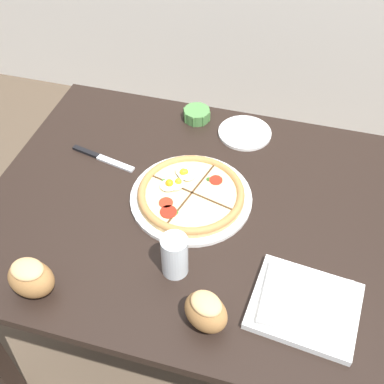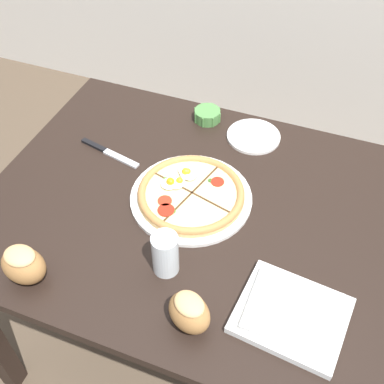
{
  "view_description": "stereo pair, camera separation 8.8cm",
  "coord_description": "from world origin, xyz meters",
  "px_view_note": "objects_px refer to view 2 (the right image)",
  "views": [
    {
      "loc": [
        0.25,
        -0.86,
        1.73
      ],
      "look_at": [
        0.0,
        0.02,
        0.76
      ],
      "focal_mm": 45.0,
      "sensor_mm": 36.0,
      "label": 1
    },
    {
      "loc": [
        0.33,
        -0.83,
        1.73
      ],
      "look_at": [
        0.0,
        0.02,
        0.76
      ],
      "focal_mm": 45.0,
      "sensor_mm": 36.0,
      "label": 2
    }
  ],
  "objects_px": {
    "ramekin_bowl": "(207,115)",
    "side_saucer": "(253,136)",
    "knife_main": "(109,152)",
    "pizza": "(192,194)",
    "bread_piece_mid": "(189,311)",
    "dining_table": "(188,228)",
    "bread_piece_near": "(23,264)",
    "napkin_folded": "(292,314)",
    "water_glass": "(165,255)"
  },
  "relations": [
    {
      "from": "bread_piece_near",
      "to": "side_saucer",
      "type": "relative_size",
      "value": 0.69
    },
    {
      "from": "ramekin_bowl",
      "to": "napkin_folded",
      "type": "height_order",
      "value": "ramekin_bowl"
    },
    {
      "from": "side_saucer",
      "to": "napkin_folded",
      "type": "bearing_deg",
      "value": -66.2
    },
    {
      "from": "knife_main",
      "to": "pizza",
      "type": "bearing_deg",
      "value": -3.22
    },
    {
      "from": "bread_piece_mid",
      "to": "knife_main",
      "type": "bearing_deg",
      "value": 134.78
    },
    {
      "from": "bread_piece_mid",
      "to": "dining_table",
      "type": "bearing_deg",
      "value": 111.84
    },
    {
      "from": "pizza",
      "to": "knife_main",
      "type": "xyz_separation_m",
      "value": [
        -0.31,
        0.09,
        -0.01
      ]
    },
    {
      "from": "ramekin_bowl",
      "to": "dining_table",
      "type": "bearing_deg",
      "value": -78.0
    },
    {
      "from": "dining_table",
      "to": "pizza",
      "type": "xyz_separation_m",
      "value": [
        0.0,
        0.02,
        0.12
      ]
    },
    {
      "from": "napkin_folded",
      "to": "water_glass",
      "type": "distance_m",
      "value": 0.32
    },
    {
      "from": "napkin_folded",
      "to": "bread_piece_near",
      "type": "height_order",
      "value": "bread_piece_near"
    },
    {
      "from": "knife_main",
      "to": "side_saucer",
      "type": "bearing_deg",
      "value": 43.03
    },
    {
      "from": "bread_piece_near",
      "to": "water_glass",
      "type": "height_order",
      "value": "water_glass"
    },
    {
      "from": "dining_table",
      "to": "knife_main",
      "type": "height_order",
      "value": "knife_main"
    },
    {
      "from": "pizza",
      "to": "ramekin_bowl",
      "type": "relative_size",
      "value": 3.73
    },
    {
      "from": "bread_piece_mid",
      "to": "knife_main",
      "type": "relative_size",
      "value": 0.6
    },
    {
      "from": "napkin_folded",
      "to": "pizza",
      "type": "bearing_deg",
      "value": 142.76
    },
    {
      "from": "bread_piece_near",
      "to": "bread_piece_mid",
      "type": "height_order",
      "value": "bread_piece_near"
    },
    {
      "from": "knife_main",
      "to": "bread_piece_mid",
      "type": "bearing_deg",
      "value": -32.78
    },
    {
      "from": "dining_table",
      "to": "knife_main",
      "type": "xyz_separation_m",
      "value": [
        -0.31,
        0.11,
        0.11
      ]
    },
    {
      "from": "dining_table",
      "to": "ramekin_bowl",
      "type": "distance_m",
      "value": 0.4
    },
    {
      "from": "dining_table",
      "to": "napkin_folded",
      "type": "relative_size",
      "value": 4.32
    },
    {
      "from": "dining_table",
      "to": "side_saucer",
      "type": "bearing_deg",
      "value": 75.41
    },
    {
      "from": "bread_piece_near",
      "to": "knife_main",
      "type": "xyz_separation_m",
      "value": [
        -0.03,
        0.47,
        -0.05
      ]
    },
    {
      "from": "ramekin_bowl",
      "to": "bread_piece_near",
      "type": "xyz_separation_m",
      "value": [
        -0.2,
        -0.74,
        0.03
      ]
    },
    {
      "from": "napkin_folded",
      "to": "water_glass",
      "type": "bearing_deg",
      "value": 176.02
    },
    {
      "from": "knife_main",
      "to": "bread_piece_near",
      "type": "bearing_deg",
      "value": -74.06
    },
    {
      "from": "dining_table",
      "to": "pizza",
      "type": "bearing_deg",
      "value": 87.08
    },
    {
      "from": "ramekin_bowl",
      "to": "bread_piece_mid",
      "type": "xyz_separation_m",
      "value": [
        0.21,
        -0.71,
        0.03
      ]
    },
    {
      "from": "ramekin_bowl",
      "to": "knife_main",
      "type": "bearing_deg",
      "value": -130.27
    },
    {
      "from": "bread_piece_near",
      "to": "side_saucer",
      "type": "xyz_separation_m",
      "value": [
        0.37,
        0.7,
        -0.05
      ]
    },
    {
      "from": "dining_table",
      "to": "napkin_folded",
      "type": "distance_m",
      "value": 0.44
    },
    {
      "from": "ramekin_bowl",
      "to": "bread_piece_near",
      "type": "distance_m",
      "value": 0.76
    },
    {
      "from": "bread_piece_near",
      "to": "pizza",
      "type": "bearing_deg",
      "value": 54.11
    },
    {
      "from": "water_glass",
      "to": "side_saucer",
      "type": "distance_m",
      "value": 0.57
    },
    {
      "from": "knife_main",
      "to": "napkin_folded",
      "type": "bearing_deg",
      "value": -15.66
    },
    {
      "from": "knife_main",
      "to": "side_saucer",
      "type": "distance_m",
      "value": 0.46
    },
    {
      "from": "pizza",
      "to": "napkin_folded",
      "type": "height_order",
      "value": "pizza"
    },
    {
      "from": "dining_table",
      "to": "knife_main",
      "type": "relative_size",
      "value": 5.22
    },
    {
      "from": "dining_table",
      "to": "ramekin_bowl",
      "type": "bearing_deg",
      "value": 102.0
    },
    {
      "from": "napkin_folded",
      "to": "water_glass",
      "type": "height_order",
      "value": "water_glass"
    },
    {
      "from": "knife_main",
      "to": "side_saucer",
      "type": "relative_size",
      "value": 1.27
    },
    {
      "from": "bread_piece_mid",
      "to": "water_glass",
      "type": "distance_m",
      "value": 0.16
    },
    {
      "from": "napkin_folded",
      "to": "bread_piece_near",
      "type": "distance_m",
      "value": 0.64
    },
    {
      "from": "napkin_folded",
      "to": "side_saucer",
      "type": "xyz_separation_m",
      "value": [
        -0.26,
        0.58,
        -0.01
      ]
    },
    {
      "from": "ramekin_bowl",
      "to": "side_saucer",
      "type": "distance_m",
      "value": 0.17
    },
    {
      "from": "bread_piece_near",
      "to": "knife_main",
      "type": "relative_size",
      "value": 0.54
    },
    {
      "from": "pizza",
      "to": "side_saucer",
      "type": "bearing_deg",
      "value": 74.61
    },
    {
      "from": "napkin_folded",
      "to": "bread_piece_near",
      "type": "bearing_deg",
      "value": -168.84
    },
    {
      "from": "pizza",
      "to": "side_saucer",
      "type": "height_order",
      "value": "pizza"
    }
  ]
}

